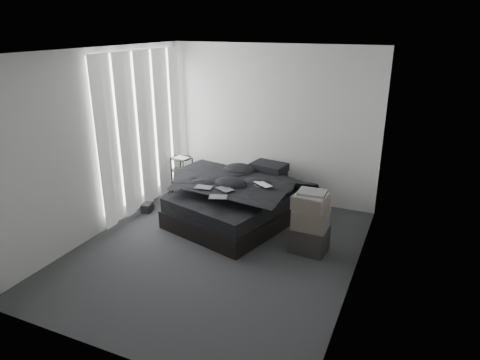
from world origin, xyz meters
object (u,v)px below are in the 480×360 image
at_px(laptop, 260,181).
at_px(box_lower, 309,239).
at_px(side_stand, 182,175).
at_px(bed, 239,212).

relative_size(laptop, box_lower, 0.67).
distance_m(laptop, side_stand, 1.93).
distance_m(bed, box_lower, 1.36).
relative_size(bed, box_lower, 4.17).
distance_m(side_stand, box_lower, 2.89).
xyz_separation_m(bed, box_lower, (1.25, -0.52, 0.04)).
xyz_separation_m(bed, laptop, (0.36, -0.05, 0.59)).
bearing_deg(bed, side_stand, 171.13).
bearing_deg(laptop, bed, -154.50).
height_order(bed, side_stand, side_stand).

